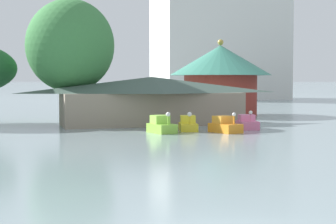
{
  "coord_description": "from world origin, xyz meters",
  "views": [
    {
      "loc": [
        -5.51,
        -13.24,
        4.25
      ],
      "look_at": [
        3.9,
        19.2,
        2.3
      ],
      "focal_mm": 60.17,
      "sensor_mm": 36.0,
      "label": 1
    }
  ],
  "objects_px": {
    "pedal_boat_pink": "(247,123)",
    "background_building_block": "(219,44)",
    "green_roof_pavilion": "(220,75)",
    "shoreline_tree_mid": "(70,46)",
    "boathouse": "(152,100)",
    "pedal_boat_yellow": "(188,125)",
    "pedal_boat_orange": "(225,126)",
    "pedal_boat_lime": "(162,126)"
  },
  "relations": [
    {
      "from": "pedal_boat_pink",
      "to": "background_building_block",
      "type": "relative_size",
      "value": 0.1
    },
    {
      "from": "green_roof_pavilion",
      "to": "shoreline_tree_mid",
      "type": "xyz_separation_m",
      "value": [
        -18.49,
        -8.34,
        2.61
      ]
    },
    {
      "from": "boathouse",
      "to": "background_building_block",
      "type": "height_order",
      "value": "background_building_block"
    },
    {
      "from": "pedal_boat_yellow",
      "to": "shoreline_tree_mid",
      "type": "relative_size",
      "value": 0.23
    },
    {
      "from": "pedal_boat_yellow",
      "to": "pedal_boat_orange",
      "type": "relative_size",
      "value": 0.92
    },
    {
      "from": "boathouse",
      "to": "background_building_block",
      "type": "bearing_deg",
      "value": 63.55
    },
    {
      "from": "pedal_boat_orange",
      "to": "boathouse",
      "type": "xyz_separation_m",
      "value": [
        -3.7,
        9.16,
        1.84
      ]
    },
    {
      "from": "pedal_boat_orange",
      "to": "green_roof_pavilion",
      "type": "height_order",
      "value": "green_roof_pavilion"
    },
    {
      "from": "boathouse",
      "to": "green_roof_pavilion",
      "type": "xyz_separation_m",
      "value": [
        11.21,
        10.95,
        2.46
      ]
    },
    {
      "from": "pedal_boat_pink",
      "to": "boathouse",
      "type": "relative_size",
      "value": 0.15
    },
    {
      "from": "pedal_boat_orange",
      "to": "shoreline_tree_mid",
      "type": "xyz_separation_m",
      "value": [
        -10.97,
        11.77,
        6.92
      ]
    },
    {
      "from": "pedal_boat_orange",
      "to": "pedal_boat_pink",
      "type": "xyz_separation_m",
      "value": [
        3.01,
        2.34,
        -0.03
      ]
    },
    {
      "from": "background_building_block",
      "to": "pedal_boat_lime",
      "type": "bearing_deg",
      "value": -114.67
    },
    {
      "from": "pedal_boat_lime",
      "to": "green_roof_pavilion",
      "type": "distance_m",
      "value": 23.19
    },
    {
      "from": "shoreline_tree_mid",
      "to": "background_building_block",
      "type": "relative_size",
      "value": 0.43
    },
    {
      "from": "pedal_boat_lime",
      "to": "boathouse",
      "type": "bearing_deg",
      "value": 156.39
    },
    {
      "from": "shoreline_tree_mid",
      "to": "boathouse",
      "type": "bearing_deg",
      "value": -19.76
    },
    {
      "from": "green_roof_pavilion",
      "to": "pedal_boat_orange",
      "type": "bearing_deg",
      "value": -110.49
    },
    {
      "from": "pedal_boat_pink",
      "to": "background_building_block",
      "type": "height_order",
      "value": "background_building_block"
    },
    {
      "from": "pedal_boat_yellow",
      "to": "background_building_block",
      "type": "bearing_deg",
      "value": 168.93
    },
    {
      "from": "pedal_boat_orange",
      "to": "boathouse",
      "type": "bearing_deg",
      "value": -175.95
    },
    {
      "from": "pedal_boat_lime",
      "to": "pedal_boat_orange",
      "type": "xyz_separation_m",
      "value": [
        5.0,
        -1.06,
        -0.03
      ]
    },
    {
      "from": "pedal_boat_orange",
      "to": "pedal_boat_lime",
      "type": "bearing_deg",
      "value": -119.86
    },
    {
      "from": "boathouse",
      "to": "background_building_block",
      "type": "xyz_separation_m",
      "value": [
        31.57,
        63.44,
        9.55
      ]
    },
    {
      "from": "pedal_boat_orange",
      "to": "pedal_boat_yellow",
      "type": "bearing_deg",
      "value": -150.74
    },
    {
      "from": "shoreline_tree_mid",
      "to": "pedal_boat_yellow",
      "type": "bearing_deg",
      "value": -48.07
    },
    {
      "from": "pedal_boat_pink",
      "to": "background_building_block",
      "type": "bearing_deg",
      "value": 169.39
    },
    {
      "from": "pedal_boat_pink",
      "to": "green_roof_pavilion",
      "type": "distance_m",
      "value": 18.84
    },
    {
      "from": "pedal_boat_yellow",
      "to": "boathouse",
      "type": "xyz_separation_m",
      "value": [
        -1.31,
        6.95,
        1.86
      ]
    },
    {
      "from": "pedal_boat_pink",
      "to": "boathouse",
      "type": "height_order",
      "value": "boathouse"
    },
    {
      "from": "boathouse",
      "to": "pedal_boat_yellow",
      "type": "bearing_deg",
      "value": -79.3
    },
    {
      "from": "boathouse",
      "to": "pedal_boat_lime",
      "type": "bearing_deg",
      "value": -99.12
    },
    {
      "from": "pedal_boat_lime",
      "to": "pedal_boat_orange",
      "type": "relative_size",
      "value": 0.92
    },
    {
      "from": "pedal_boat_yellow",
      "to": "green_roof_pavilion",
      "type": "distance_m",
      "value": 20.9
    },
    {
      "from": "pedal_boat_orange",
      "to": "shoreline_tree_mid",
      "type": "relative_size",
      "value": 0.25
    },
    {
      "from": "pedal_boat_yellow",
      "to": "boathouse",
      "type": "height_order",
      "value": "boathouse"
    },
    {
      "from": "pedal_boat_pink",
      "to": "green_roof_pavilion",
      "type": "relative_size",
      "value": 0.22
    },
    {
      "from": "green_roof_pavilion",
      "to": "background_building_block",
      "type": "relative_size",
      "value": 0.44
    },
    {
      "from": "pedal_boat_orange",
      "to": "background_building_block",
      "type": "distance_m",
      "value": 78.59
    },
    {
      "from": "pedal_boat_yellow",
      "to": "pedal_boat_lime",
      "type": "bearing_deg",
      "value": -53.98
    },
    {
      "from": "boathouse",
      "to": "green_roof_pavilion",
      "type": "height_order",
      "value": "green_roof_pavilion"
    },
    {
      "from": "pedal_boat_yellow",
      "to": "shoreline_tree_mid",
      "type": "bearing_deg",
      "value": -125.87
    }
  ]
}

